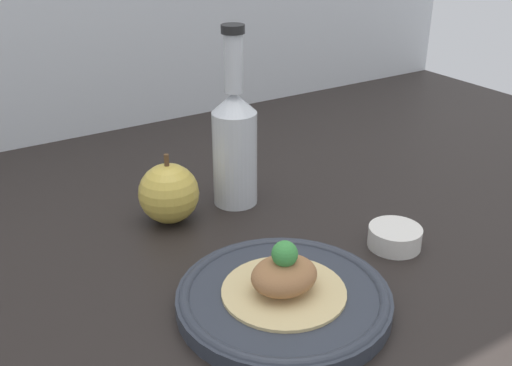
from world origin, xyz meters
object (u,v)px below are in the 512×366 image
plate (284,298)px  cider_bottle (235,142)px  plated_food (284,278)px  dipping_bowl (395,237)px  apple (169,193)px

plate → cider_bottle: (8.92, 26.10, 8.79)cm
plated_food → dipping_bowl: (20.40, 3.00, -2.56)cm
cider_bottle → dipping_bowl: size_ratio=3.79×
cider_bottle → apple: size_ratio=2.60×
plate → dipping_bowl: dipping_bowl is taller
plate → plated_food: bearing=0.0°
plate → apple: (-2.26, 26.06, 3.18)cm
dipping_bowl → cider_bottle: bearing=116.4°
plate → dipping_bowl: (20.40, 3.00, 0.19)cm
plate → cider_bottle: cider_bottle is taller
plated_food → cider_bottle: (8.92, 26.10, 6.04)cm
plate → cider_bottle: size_ratio=0.91×
apple → dipping_bowl: apple is taller
plated_food → cider_bottle: size_ratio=0.53×
plated_food → cider_bottle: bearing=71.1°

